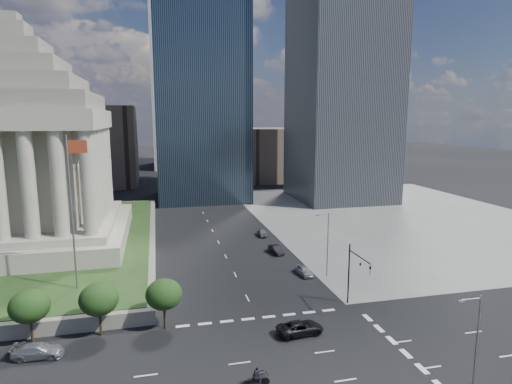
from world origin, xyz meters
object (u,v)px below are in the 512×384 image
object	(u,v)px
traffic_signal_ne	(355,269)
pickup_truck	(300,328)
street_lamp_south	(475,346)
parked_sedan_mid	(276,250)
motorcycle_trail	(256,377)
war_memorial	(19,133)
parked_sedan_near	(304,270)
parked_sedan_far	(262,233)
flagpole	(72,204)
street_lamp_north	(327,241)
suv_grey	(38,351)

from	to	relation	value
traffic_signal_ne	pickup_truck	size ratio (longest dim) A/B	1.51
street_lamp_south	parked_sedan_mid	size ratio (longest dim) A/B	2.33
parked_sedan_mid	pickup_truck	bearing A→B (deg)	-107.77
motorcycle_trail	parked_sedan_mid	bearing A→B (deg)	70.19
war_memorial	pickup_truck	bearing A→B (deg)	-45.86
traffic_signal_ne	parked_sedan_near	bearing A→B (deg)	99.58
parked_sedan_far	motorcycle_trail	size ratio (longest dim) A/B	1.55
flagpole	pickup_truck	size ratio (longest dim) A/B	3.77
motorcycle_trail	street_lamp_north	bearing A→B (deg)	54.13
pickup_truck	parked_sedan_mid	distance (m)	28.99
flagpole	motorcycle_trail	xyz separation A→B (m)	(18.54, -23.07, -12.15)
pickup_truck	flagpole	bearing A→B (deg)	53.92
motorcycle_trail	street_lamp_south	bearing A→B (deg)	-23.88
parked_sedan_near	parked_sedan_mid	distance (m)	11.30
war_memorial	parked_sedan_far	distance (m)	48.11
parked_sedan_far	parked_sedan_near	bearing A→B (deg)	-85.69
traffic_signal_ne	motorcycle_trail	xyz separation A→B (m)	(-15.79, -12.76, -4.29)
street_lamp_south	parked_sedan_near	bearing A→B (deg)	95.24
parked_sedan_mid	motorcycle_trail	xyz separation A→B (m)	(-12.33, -36.69, 0.25)
street_lamp_north	parked_sedan_mid	size ratio (longest dim) A/B	2.33
war_memorial	traffic_signal_ne	xyz separation A→B (m)	(46.50, -34.30, -16.15)
suv_grey	parked_sedan_mid	xyz separation A→B (m)	(32.69, 26.97, -0.02)
suv_grey	street_lamp_north	bearing A→B (deg)	-63.69
war_memorial	motorcycle_trail	distance (m)	59.80
pickup_truck	suv_grey	world-z (taller)	pickup_truck
suv_grey	motorcycle_trail	size ratio (longest dim) A/B	1.94
flagpole	parked_sedan_near	xyz separation A→B (m)	(32.18, 2.41, -12.40)
parked_sedan_near	motorcycle_trail	bearing A→B (deg)	-122.19
war_memorial	suv_grey	world-z (taller)	war_memorial
street_lamp_north	motorcycle_trail	xyz separation A→B (m)	(-16.62, -24.07, -4.70)
war_memorial	parked_sedan_mid	xyz separation A→B (m)	(43.04, -10.37, -20.69)
war_memorial	flagpole	xyz separation A→B (m)	(12.17, -24.00, -8.29)
war_memorial	traffic_signal_ne	size ratio (longest dim) A/B	4.88
suv_grey	parked_sedan_far	bearing A→B (deg)	-35.49
flagpole	parked_sedan_mid	bearing A→B (deg)	23.82
flagpole	traffic_signal_ne	bearing A→B (deg)	-16.71
parked_sedan_near	flagpole	bearing A→B (deg)	-179.73
street_lamp_north	pickup_truck	world-z (taller)	street_lamp_north
flagpole	parked_sedan_near	size ratio (longest dim) A/B	4.78
suv_grey	pickup_truck	bearing A→B (deg)	-88.10
street_lamp_north	parked_sedan_mid	distance (m)	14.23
motorcycle_trail	parked_sedan_far	bearing A→B (deg)	74.03
street_lamp_north	pickup_truck	xyz separation A→B (m)	(-9.61, -15.87, -4.92)
flagpole	street_lamp_north	size ratio (longest dim) A/B	2.00
flagpole	street_lamp_south	distance (m)	46.81
suv_grey	parked_sedan_mid	world-z (taller)	suv_grey
pickup_truck	suv_grey	size ratio (longest dim) A/B	1.06
war_memorial	street_lamp_north	xyz separation A→B (m)	(47.33, -23.00, -15.74)
parked_sedan_near	parked_sedan_far	xyz separation A→B (m)	(-0.95, 22.81, -0.03)
war_memorial	parked_sedan_far	world-z (taller)	war_memorial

